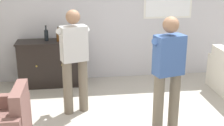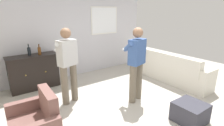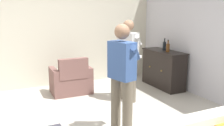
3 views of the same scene
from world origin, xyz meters
name	(u,v)px [view 1 (image 1 of 3)]	position (x,y,z in m)	size (l,w,h in m)	color
wall_back_with_window	(115,11)	(0.03, 2.66, 1.41)	(5.20, 0.15, 2.80)	silver
sideboard_cabinet	(50,63)	(-1.31, 2.30, 0.46)	(1.24, 0.49, 0.91)	black
bottle_wine_green	(58,36)	(-1.12, 2.26, 1.01)	(0.08, 0.08, 0.28)	#593314
bottle_liquor_amber	(46,35)	(-1.36, 2.34, 1.02)	(0.08, 0.08, 0.30)	black
person_standing_left	(74,57)	(-0.85, 1.06, 0.94)	(0.53, 0.52, 1.68)	#6B6051
person_standing_right	(168,70)	(0.42, 0.25, 0.94)	(0.54, 0.52, 1.68)	#6B6051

